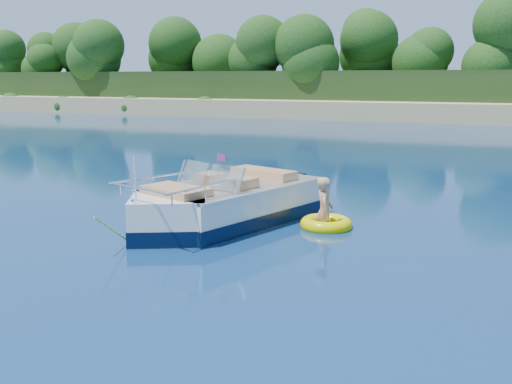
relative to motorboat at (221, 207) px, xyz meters
The scene contains 6 objects.
ground 2.69m from the motorboat, 22.86° to the right, with size 160.00×160.00×0.00m, color #0B224D.
shoreline 62.79m from the motorboat, 87.76° to the left, with size 170.00×59.00×6.00m.
treeline 40.39m from the motorboat, 86.44° to the left, with size 150.00×7.12×8.19m.
motorboat is the anchor object (origin of this frame).
tow_tube 2.47m from the motorboat, 16.11° to the left, with size 1.54×1.54×0.32m.
boy 2.43m from the motorboat, 14.51° to the left, with size 0.60×0.40×1.65m, color tan.
Camera 1 is at (3.36, -10.58, 3.37)m, focal length 40.00 mm.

